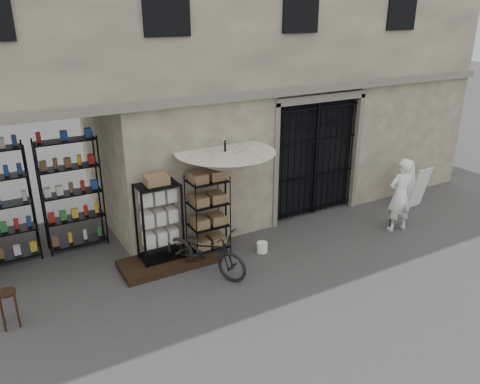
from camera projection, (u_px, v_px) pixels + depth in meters
ground at (308, 268)px, 9.53m from camera, size 80.00×80.00×0.00m
main_building at (215, 28)px, 11.13m from camera, size 14.00×4.00×9.00m
shop_recess at (41, 196)px, 9.18m from camera, size 3.00×1.70×3.00m
shop_shelving at (37, 200)px, 9.65m from camera, size 2.70×0.50×2.50m
iron_gate at (311, 157)px, 11.64m from camera, size 2.50×0.21×3.00m
step_platform at (169, 261)px, 9.65m from camera, size 2.00×0.90×0.15m
display_cabinet at (160, 226)px, 9.38m from camera, size 0.88×0.63×1.75m
wire_rack at (208, 216)px, 9.82m from camera, size 0.84×0.65×1.77m
market_umbrella at (225, 156)px, 9.53m from camera, size 1.97×2.00×2.96m
white_bucket at (262, 247)px, 10.13m from camera, size 0.30×0.30×0.23m
bicycle at (206, 273)px, 9.37m from camera, size 1.06×1.17×1.86m
wooden_stool at (9, 308)px, 7.68m from camera, size 0.41×0.41×0.66m
steel_bollard at (393, 214)px, 11.18m from camera, size 0.16×0.16×0.74m
shopkeeper at (396, 229)px, 11.23m from camera, size 0.92×1.85×0.42m
easel_sign at (414, 186)px, 12.33m from camera, size 0.57×0.65×1.12m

